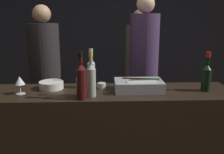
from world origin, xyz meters
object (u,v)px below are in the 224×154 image
object	(u,v)px
ice_bin_with_bottles	(139,85)
person_grey_polo	(144,64)
wine_glass	(20,81)
rose_wine_bottle	(91,78)
white_wine_bottle	(91,72)
person_in_hoodie	(45,70)
bowl_white	(51,85)
candle_votive	(102,86)
person_blond_tee	(139,64)
red_wine_bottle_burgundy	(206,75)
red_wine_bottle_black_foil	(81,80)

from	to	relation	value
ice_bin_with_bottles	person_grey_polo	world-z (taller)	person_grey_polo
wine_glass	rose_wine_bottle	size ratio (longest dim) A/B	0.41
white_wine_bottle	rose_wine_bottle	size ratio (longest dim) A/B	0.97
rose_wine_bottle	person_in_hoodie	bearing A→B (deg)	120.46
bowl_white	candle_votive	distance (m)	0.45
person_in_hoodie	person_blond_tee	bearing A→B (deg)	56.22
ice_bin_with_bottles	bowl_white	xyz separation A→B (m)	(-0.78, 0.09, -0.02)
red_wine_bottle_burgundy	wine_glass	bearing A→B (deg)	-178.88
person_grey_polo	ice_bin_with_bottles	bearing A→B (deg)	137.58
ice_bin_with_bottles	person_grey_polo	bearing A→B (deg)	78.31
bowl_white	candle_votive	size ratio (longest dim) A/B	2.88
candle_votive	white_wine_bottle	xyz separation A→B (m)	(-0.09, 0.02, 0.13)
candle_votive	red_wine_bottle_black_foil	size ratio (longest dim) A/B	0.20
candle_votive	white_wine_bottle	bearing A→B (deg)	169.96
red_wine_bottle_black_foil	person_grey_polo	xyz separation A→B (m)	(0.66, 1.07, -0.08)
white_wine_bottle	rose_wine_bottle	distance (m)	0.25
wine_glass	person_blond_tee	world-z (taller)	person_blond_tee
rose_wine_bottle	white_wine_bottle	bearing A→B (deg)	92.60
person_grey_polo	rose_wine_bottle	bearing A→B (deg)	118.95
red_wine_bottle_burgundy	ice_bin_with_bottles	bearing A→B (deg)	177.02
person_in_hoodie	person_grey_polo	distance (m)	1.19
red_wine_bottle_black_foil	person_blond_tee	size ratio (longest dim) A/B	0.22
ice_bin_with_bottles	person_grey_polo	size ratio (longest dim) A/B	0.23
red_wine_bottle_black_foil	person_blond_tee	bearing A→B (deg)	66.56
ice_bin_with_bottles	person_grey_polo	distance (m)	0.88
red_wine_bottle_black_foil	person_grey_polo	size ratio (longest dim) A/B	0.20
rose_wine_bottle	person_grey_polo	bearing A→B (deg)	59.68
ice_bin_with_bottles	bowl_white	size ratio (longest dim) A/B	1.92
person_blond_tee	red_wine_bottle_burgundy	bearing A→B (deg)	112.56
candle_votive	red_wine_bottle_black_foil	bearing A→B (deg)	-117.94
ice_bin_with_bottles	rose_wine_bottle	world-z (taller)	rose_wine_bottle
candle_votive	person_in_hoodie	xyz separation A→B (m)	(-0.68, 0.78, -0.02)
wine_glass	red_wine_bottle_burgundy	distance (m)	1.58
person_in_hoodie	person_blond_tee	world-z (taller)	person_in_hoodie
ice_bin_with_bottles	person_blond_tee	distance (m)	1.36
bowl_white	person_grey_polo	bearing A→B (deg)	38.90
candle_votive	red_wine_bottle_black_foil	xyz separation A→B (m)	(-0.16, -0.30, 0.13)
red_wine_bottle_black_foil	rose_wine_bottle	size ratio (longest dim) A/B	1.01
person_in_hoodie	candle_votive	bearing A→B (deg)	-14.33
white_wine_bottle	wine_glass	bearing A→B (deg)	-164.42
white_wine_bottle	ice_bin_with_bottles	bearing A→B (deg)	-13.60
red_wine_bottle_burgundy	rose_wine_bottle	size ratio (longest dim) A/B	0.93
bowl_white	wine_glass	distance (m)	0.28
candle_votive	white_wine_bottle	world-z (taller)	white_wine_bottle
person_in_hoodie	person_grey_polo	xyz separation A→B (m)	(1.19, -0.01, 0.07)
bowl_white	person_grey_polo	distance (m)	1.23
person_grey_polo	candle_votive	bearing A→B (deg)	116.15
person_in_hoodie	red_wine_bottle_black_foil	bearing A→B (deg)	-29.44
ice_bin_with_bottles	rose_wine_bottle	bearing A→B (deg)	-160.45
ice_bin_with_bottles	wine_glass	size ratio (longest dim) A/B	2.74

